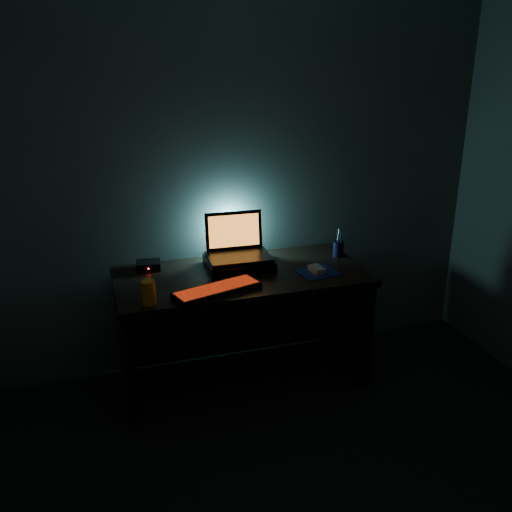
{
  "coord_description": "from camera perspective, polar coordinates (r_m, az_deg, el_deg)",
  "views": [
    {
      "loc": [
        -0.86,
        -1.43,
        2.04
      ],
      "look_at": [
        0.08,
        1.57,
        0.87
      ],
      "focal_mm": 40.0,
      "sensor_mm": 36.0,
      "label": 1
    }
  ],
  "objects": [
    {
      "name": "router",
      "position": [
        3.54,
        -10.71,
        -0.92
      ],
      "size": [
        0.16,
        0.13,
        0.05
      ],
      "rotation": [
        0.0,
        0.0,
        -0.13
      ],
      "color": "black",
      "rests_on": "desk"
    },
    {
      "name": "pen_cup",
      "position": [
        3.72,
        8.23,
        0.72
      ],
      "size": [
        0.09,
        0.09,
        0.1
      ],
      "primitive_type": "cylinder",
      "rotation": [
        0.0,
        0.0,
        -0.31
      ],
      "color": "black",
      "rests_on": "desk"
    },
    {
      "name": "room",
      "position": [
        1.84,
        12.37,
        -5.52
      ],
      "size": [
        3.5,
        4.0,
        2.5
      ],
      "color": "black",
      "rests_on": "ground"
    },
    {
      "name": "desk",
      "position": [
        3.57,
        -1.65,
        -5.29
      ],
      "size": [
        1.5,
        0.7,
        0.75
      ],
      "color": "black",
      "rests_on": "ground"
    },
    {
      "name": "keyboard",
      "position": [
        3.17,
        -3.92,
        -3.38
      ],
      "size": [
        0.52,
        0.3,
        0.03
      ],
      "rotation": [
        0.0,
        0.0,
        0.3
      ],
      "color": "black",
      "rests_on": "desk"
    },
    {
      "name": "juice_glass",
      "position": [
        3.06,
        -10.69,
        -3.59
      ],
      "size": [
        0.1,
        0.1,
        0.13
      ],
      "primitive_type": "cylinder",
      "rotation": [
        0.0,
        0.0,
        -0.36
      ],
      "color": "orange",
      "rests_on": "desk"
    },
    {
      "name": "mousepad",
      "position": [
        3.45,
        6.08,
        -1.62
      ],
      "size": [
        0.25,
        0.23,
        0.0
      ],
      "primitive_type": "cube",
      "rotation": [
        0.0,
        0.0,
        0.15
      ],
      "color": "#0B1A4E",
      "rests_on": "desk"
    },
    {
      "name": "mouse",
      "position": [
        3.45,
        6.09,
        -1.34
      ],
      "size": [
        0.08,
        0.12,
        0.03
      ],
      "primitive_type": "cube",
      "rotation": [
        0.0,
        0.0,
        0.15
      ],
      "color": "#9B9BA0",
      "rests_on": "mousepad"
    },
    {
      "name": "laptop",
      "position": [
        3.52,
        -1.93,
        0.99
      ],
      "size": [
        0.39,
        0.29,
        0.26
      ],
      "rotation": [
        0.0,
        0.0,
        -0.03
      ],
      "color": "black",
      "rests_on": "riser"
    },
    {
      "name": "riser",
      "position": [
        3.5,
        -1.71,
        -0.67
      ],
      "size": [
        0.41,
        0.31,
        0.06
      ],
      "primitive_type": "cube",
      "rotation": [
        0.0,
        0.0,
        -0.03
      ],
      "color": "black",
      "rests_on": "desk"
    }
  ]
}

